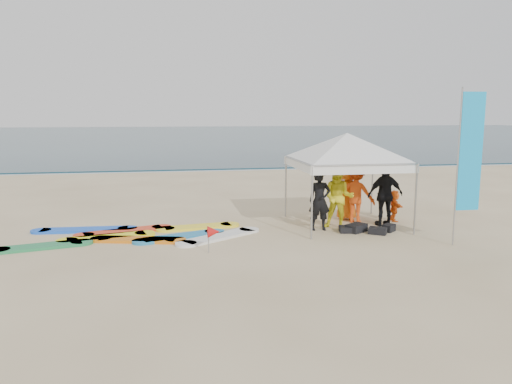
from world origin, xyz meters
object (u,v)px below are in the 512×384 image
Objects in this scene: person_black_b at (385,195)px; marker_pennant at (214,232)px; person_seated at (394,206)px; person_black_a at (320,201)px; person_orange_b at (347,193)px; surfboard_spread at (137,235)px; canopy_tent at (347,133)px; person_yellow at (338,197)px; person_orange_a at (356,194)px; feather_flag at (469,154)px.

marker_pennant is (-5.12, -1.94, -0.41)m from person_black_b.
person_black_b is 0.86m from person_seated.
person_orange_b is (1.23, 1.18, -0.01)m from person_black_a.
marker_pennant reaches higher than surfboard_spread.
person_orange_b is 1.46m from person_seated.
canopy_tent is 0.64× the size of surfboard_spread.
person_yellow is at bearing -0.65° from surfboard_spread.
surfboard_spread is (-1.84, 1.88, -0.46)m from marker_pennant.
person_orange_a is 6.40m from surfboard_spread.
feather_flag reaches higher than person_orange_b.
marker_pennant is at bearing -45.49° from surfboard_spread.
surfboard_spread is (-6.18, -1.06, -0.78)m from person_orange_b.
person_orange_b is 0.41× the size of canopy_tent.
person_black_a is 0.41× the size of canopy_tent.
person_orange_b is at bearing -53.53° from person_black_b.
person_seated is at bearing 99.65° from feather_flag.
person_seated is 3.39m from feather_flag.
person_seated is at bearing 23.41° from marker_pennant.
person_black_b reaches higher than person_seated.
person_black_b reaches higher than person_yellow.
person_black_b is 1.10× the size of person_orange_b.
person_seated is 0.25× the size of feather_flag.
feather_flag is at bearing 153.11° from person_orange_a.
person_yellow reaches higher than marker_pennant.
person_yellow is 0.28× the size of surfboard_spread.
person_black_a is at bearing 3.56° from person_black_b.
person_orange_a reaches higher than person_black_a.
person_orange_a is 0.87m from person_black_b.
marker_pennant is (-3.67, -1.81, -0.40)m from person_yellow.
person_seated is at bearing 17.86° from person_black_a.
feather_flag reaches higher than person_black_a.
person_yellow is at bearing 70.52° from person_orange_b.
person_yellow is at bearing 118.12° from person_seated.
feather_flag is 6.01× the size of marker_pennant.
marker_pennant is at bearing -128.08° from person_yellow.
person_seated is (2.00, 0.64, -0.42)m from person_yellow.
marker_pennant is at bearing 62.54° from person_orange_a.
marker_pennant is at bearing 123.79° from person_seated.
canopy_tent is (-0.44, -0.30, 1.79)m from person_orange_a.
feather_flag reaches higher than canopy_tent.
canopy_tent is 5.08m from marker_pennant.
person_yellow is at bearing 74.69° from person_orange_a.
feather_flag is 0.60× the size of surfboard_spread.
person_orange_a is at bearing 118.91° from person_orange_b.
person_orange_a is 3.64m from feather_flag.
person_orange_a is at bearing 5.84° from surfboard_spread.
feather_flag is (3.05, -2.14, 1.43)m from person_black_a.
person_orange_b is at bearing 84.87° from person_yellow.
person_orange_a reaches higher than person_orange_b.
person_orange_a is at bearing 29.45° from marker_pennant.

